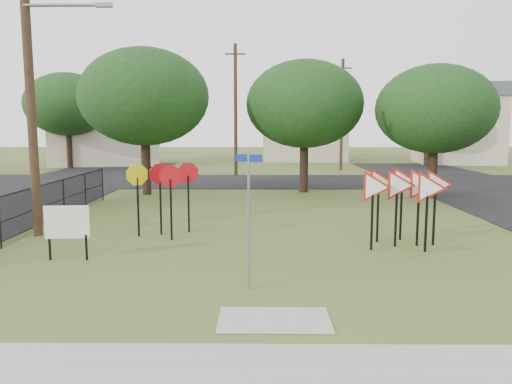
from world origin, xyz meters
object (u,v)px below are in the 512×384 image
Objects in this scene: street_name_sign at (249,212)px; info_board at (67,224)px; yield_sign_cluster at (405,188)px; stop_sign_cluster at (164,182)px.

info_board is (-4.73, 2.23, -0.70)m from street_name_sign.
street_name_sign is 5.27m from info_board.
street_name_sign is at bearing -138.45° from yield_sign_cluster.
street_name_sign is 2.01× the size of info_board.
stop_sign_cluster reaches higher than yield_sign_cluster.
yield_sign_cluster is (7.13, -1.26, -0.04)m from stop_sign_cluster.
stop_sign_cluster is at bearing 118.32° from street_name_sign.
yield_sign_cluster is at bearing -10.04° from stop_sign_cluster.
info_board is (-1.96, -2.91, -0.77)m from stop_sign_cluster.
yield_sign_cluster is 2.03× the size of info_board.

